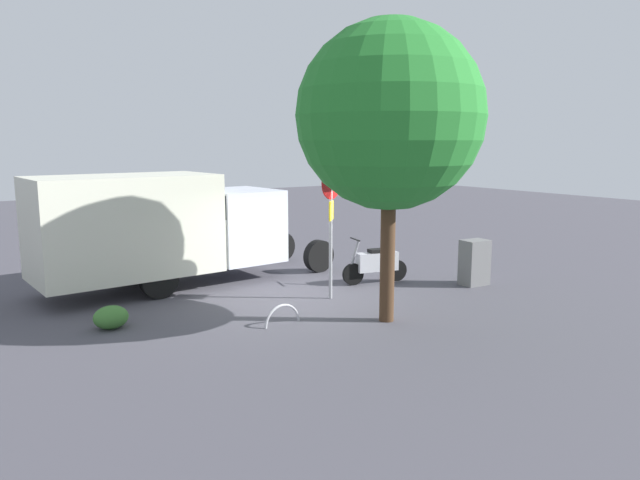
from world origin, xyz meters
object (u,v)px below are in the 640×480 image
stop_sign (331,211)px  utility_cabinet (474,262)px  box_truck_near (163,225)px  street_tree (390,116)px  motorcycle (376,263)px  bike_rack_hoop (283,325)px

stop_sign → utility_cabinet: size_ratio=2.66×
box_truck_near → utility_cabinet: (-6.66, 4.12, -1.00)m
stop_sign → street_tree: (0.04, 2.07, 2.05)m
utility_cabinet → box_truck_near: bearing=-31.7°
box_truck_near → stop_sign: bearing=-53.0°
motorcycle → street_tree: bearing=67.0°
stop_sign → bike_rack_hoop: stop_sign is taller
box_truck_near → motorcycle: bearing=-33.2°
motorcycle → utility_cabinet: size_ratio=1.55×
stop_sign → street_tree: 2.91m
stop_sign → bike_rack_hoop: size_ratio=3.62×
stop_sign → utility_cabinet: (-3.83, 0.90, -1.48)m
box_truck_near → motorcycle: size_ratio=4.36×
motorcycle → utility_cabinet: (-1.96, 1.53, 0.06)m
bike_rack_hoop → stop_sign: bearing=-149.7°
motorcycle → bike_rack_hoop: (3.82, 1.77, -0.52)m
utility_cabinet → stop_sign: bearing=-13.2°
utility_cabinet → bike_rack_hoop: bearing=2.4°
utility_cabinet → bike_rack_hoop: utility_cabinet is taller
street_tree → stop_sign: bearing=-91.2°
motorcycle → box_truck_near: bearing=-16.6°
stop_sign → utility_cabinet: 4.20m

